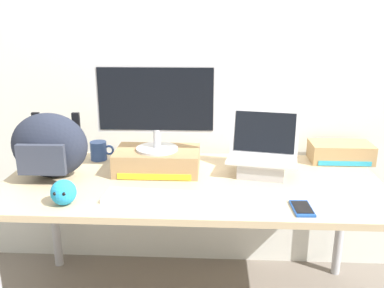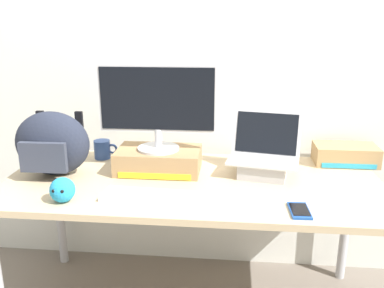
# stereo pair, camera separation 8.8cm
# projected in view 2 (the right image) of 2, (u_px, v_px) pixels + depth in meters

# --- Properties ---
(back_wall) EXTENTS (7.00, 0.10, 2.60)m
(back_wall) POSITION_uv_depth(u_px,v_px,m) (201.00, 47.00, 2.28)
(back_wall) COLOR silver
(back_wall) RESTS_ON ground
(desk) EXTENTS (1.79, 0.81, 0.71)m
(desk) POSITION_uv_depth(u_px,v_px,m) (192.00, 192.00, 1.99)
(desk) COLOR tan
(desk) RESTS_ON ground
(toner_box_yellow) EXTENTS (0.41, 0.26, 0.11)m
(toner_box_yellow) POSITION_uv_depth(u_px,v_px,m) (159.00, 160.00, 2.08)
(toner_box_yellow) COLOR #9E7A51
(toner_box_yellow) RESTS_ON desk
(desktop_monitor) EXTENTS (0.57, 0.21, 0.42)m
(desktop_monitor) POSITION_uv_depth(u_px,v_px,m) (157.00, 105.00, 1.99)
(desktop_monitor) COLOR silver
(desktop_monitor) RESTS_ON toner_box_yellow
(open_laptop) EXTENTS (0.37, 0.29, 0.30)m
(open_laptop) POSITION_uv_depth(u_px,v_px,m) (264.00, 162.00, 2.02)
(open_laptop) COLOR #ADADB2
(open_laptop) RESTS_ON desk
(external_keyboard) EXTENTS (0.44, 0.16, 0.02)m
(external_keyboard) POSITION_uv_depth(u_px,v_px,m) (152.00, 197.00, 1.76)
(external_keyboard) COLOR white
(external_keyboard) RESTS_ON desk
(messenger_backpack) EXTENTS (0.37, 0.26, 0.32)m
(messenger_backpack) POSITION_uv_depth(u_px,v_px,m) (52.00, 144.00, 2.00)
(messenger_backpack) COLOR #232838
(messenger_backpack) RESTS_ON desk
(coffee_mug) EXTENTS (0.13, 0.09, 0.10)m
(coffee_mug) POSITION_uv_depth(u_px,v_px,m) (103.00, 149.00, 2.26)
(coffee_mug) COLOR #2D4C93
(coffee_mug) RESTS_ON desk
(cell_phone) EXTENTS (0.08, 0.15, 0.01)m
(cell_phone) POSITION_uv_depth(u_px,v_px,m) (299.00, 211.00, 1.65)
(cell_phone) COLOR #19479E
(cell_phone) RESTS_ON desk
(plush_toy) EXTENTS (0.11, 0.11, 0.11)m
(plush_toy) POSITION_uv_depth(u_px,v_px,m) (62.00, 190.00, 1.73)
(plush_toy) COLOR #2393CC
(plush_toy) RESTS_ON desk
(toner_box_cyan) EXTENTS (0.32, 0.18, 0.10)m
(toner_box_cyan) POSITION_uv_depth(u_px,v_px,m) (345.00, 154.00, 2.18)
(toner_box_cyan) COLOR #A88456
(toner_box_cyan) RESTS_ON desk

